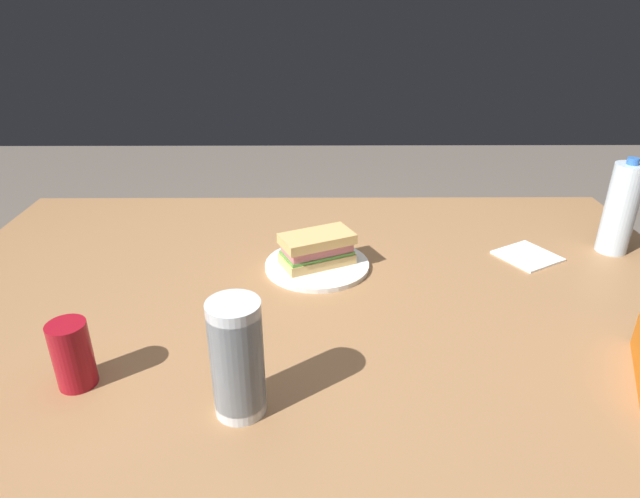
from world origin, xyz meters
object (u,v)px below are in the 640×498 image
at_px(plastic_cup_stack, 239,359).
at_px(paper_plate, 320,265).
at_px(dining_table, 318,315).
at_px(soda_can_red, 74,355).
at_px(water_bottle_tall, 622,209).
at_px(sandwich, 319,249).

bearing_deg(plastic_cup_stack, paper_plate, -104.72).
xyz_separation_m(dining_table, paper_plate, (-0.00, -0.10, 0.08)).
height_order(dining_table, soda_can_red, soda_can_red).
height_order(paper_plate, water_bottle_tall, water_bottle_tall).
bearing_deg(sandwich, water_bottle_tall, -173.10).
distance_m(soda_can_red, plastic_cup_stack, 0.30).
relative_size(dining_table, sandwich, 8.95).
relative_size(dining_table, paper_plate, 7.06).
height_order(paper_plate, plastic_cup_stack, plastic_cup_stack).
distance_m(paper_plate, soda_can_red, 0.60).
bearing_deg(dining_table, paper_plate, -92.70).
xyz_separation_m(sandwich, plastic_cup_stack, (0.13, 0.49, 0.05)).
bearing_deg(sandwich, paper_plate, -128.72).
relative_size(paper_plate, sandwich, 1.27).
xyz_separation_m(soda_can_red, plastic_cup_stack, (-0.29, 0.07, 0.04)).
height_order(sandwich, water_bottle_tall, water_bottle_tall).
bearing_deg(dining_table, plastic_cup_stack, 72.40).
height_order(dining_table, water_bottle_tall, water_bottle_tall).
xyz_separation_m(paper_plate, water_bottle_tall, (-0.76, -0.09, 0.11)).
relative_size(paper_plate, soda_can_red, 2.08).
distance_m(water_bottle_tall, plastic_cup_stack, 1.06).
relative_size(sandwich, water_bottle_tall, 0.81).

